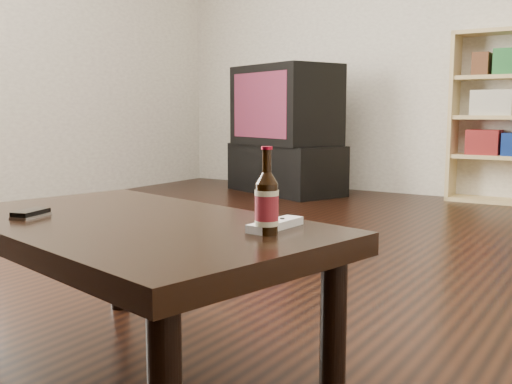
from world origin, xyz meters
The scene contains 9 objects.
floor centered at (0.00, 0.00, -0.01)m, with size 5.00×6.00×0.01m, color black.
wall_back centered at (0.00, 3.01, 1.35)m, with size 5.00×0.02×2.70m, color #BDB4A5.
tv_stand centered at (-1.15, 2.49, 0.21)m, with size 1.05×0.53×0.42m, color black.
tv centered at (-1.15, 2.49, 0.76)m, with size 1.04×0.86×0.68m.
bookshelf centered at (0.51, 2.94, 0.69)m, with size 0.71×0.33×1.32m.
coffee_table centered at (0.32, -0.87, 0.36)m, with size 1.24×0.88×0.42m.
beer_bottle centered at (0.72, -0.83, 0.49)m, with size 0.06×0.06×0.21m.
phone centered at (0.06, -0.99, 0.43)m, with size 0.08×0.12×0.02m.
remote centered at (0.71, -0.77, 0.43)m, with size 0.06×0.18×0.02m.
Camera 1 is at (1.46, -2.02, 0.71)m, focal length 42.00 mm.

